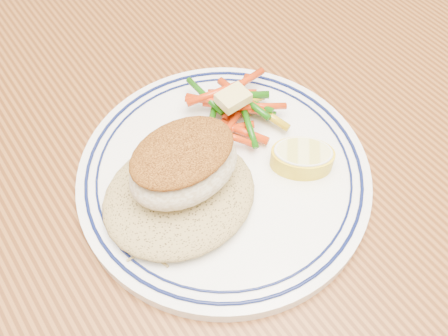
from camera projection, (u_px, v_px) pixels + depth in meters
dining_table at (173, 223)px, 0.55m from camera, size 1.50×0.90×0.75m
plate at (224, 174)px, 0.46m from camera, size 0.27×0.27×0.02m
rice_pilaf at (179, 194)px, 0.43m from camera, size 0.14×0.12×0.03m
fish_fillet at (184, 164)px, 0.41m from camera, size 0.10×0.07×0.05m
vegetable_pile at (235, 109)px, 0.48m from camera, size 0.10×0.10×0.03m
butter_pat at (233, 98)px, 0.47m from camera, size 0.03×0.02×0.01m
lemon_wedge at (302, 157)px, 0.45m from camera, size 0.07×0.07×0.02m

